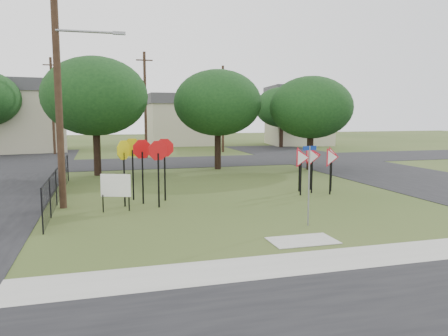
# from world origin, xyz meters

# --- Properties ---
(ground) EXTENTS (140.00, 140.00, 0.00)m
(ground) POSITION_xyz_m (0.00, 0.00, 0.00)
(ground) COLOR #32451A
(sidewalk) EXTENTS (30.00, 1.60, 0.02)m
(sidewalk) POSITION_xyz_m (0.00, -4.20, 0.01)
(sidewalk) COLOR #9D9E95
(sidewalk) RESTS_ON ground
(planting_strip) EXTENTS (30.00, 0.80, 0.02)m
(planting_strip) POSITION_xyz_m (0.00, -5.40, 0.01)
(planting_strip) COLOR #32451A
(planting_strip) RESTS_ON ground
(street_right) EXTENTS (8.00, 50.00, 0.02)m
(street_right) POSITION_xyz_m (12.00, 10.00, 0.01)
(street_right) COLOR black
(street_right) RESTS_ON ground
(street_far) EXTENTS (60.00, 8.00, 0.02)m
(street_far) POSITION_xyz_m (0.00, 20.00, 0.01)
(street_far) COLOR black
(street_far) RESTS_ON ground
(curb_pad) EXTENTS (2.00, 1.20, 0.02)m
(curb_pad) POSITION_xyz_m (0.00, -2.40, 0.01)
(curb_pad) COLOR #9D9E95
(curb_pad) RESTS_ON ground
(street_name_sign) EXTENTS (0.55, 0.15, 2.73)m
(street_name_sign) POSITION_xyz_m (0.99, -0.76, 1.58)
(street_name_sign) COLOR gray
(street_name_sign) RESTS_ON ground
(stop_sign_cluster) EXTENTS (2.49, 2.10, 2.75)m
(stop_sign_cluster) POSITION_xyz_m (-4.00, 4.51, 2.02)
(stop_sign_cluster) COLOR black
(stop_sign_cluster) RESTS_ON ground
(yield_sign_cluster) EXTENTS (2.84, 1.68, 2.26)m
(yield_sign_cluster) POSITION_xyz_m (4.14, 4.92, 1.67)
(yield_sign_cluster) COLOR black
(yield_sign_cluster) RESTS_ON ground
(info_board) EXTENTS (1.13, 0.44, 1.48)m
(info_board) POSITION_xyz_m (-5.25, 3.22, 0.99)
(info_board) COLOR black
(info_board) RESTS_ON ground
(utility_pole_main) EXTENTS (3.55, 0.33, 10.00)m
(utility_pole_main) POSITION_xyz_m (-7.24, 4.50, 5.21)
(utility_pole_main) COLOR #3C291C
(utility_pole_main) RESTS_ON ground
(far_pole_a) EXTENTS (1.40, 0.24, 9.00)m
(far_pole_a) POSITION_xyz_m (-2.00, 24.00, 4.60)
(far_pole_a) COLOR #3C291C
(far_pole_a) RESTS_ON ground
(far_pole_b) EXTENTS (1.40, 0.24, 8.50)m
(far_pole_b) POSITION_xyz_m (6.00, 28.00, 4.35)
(far_pole_b) COLOR #3C291C
(far_pole_b) RESTS_ON ground
(far_pole_c) EXTENTS (1.40, 0.24, 9.00)m
(far_pole_c) POSITION_xyz_m (-10.00, 30.00, 4.60)
(far_pole_c) COLOR #3C291C
(far_pole_c) RESTS_ON ground
(fence_run) EXTENTS (0.05, 11.55, 1.50)m
(fence_run) POSITION_xyz_m (-7.60, 6.25, 0.78)
(fence_run) COLOR black
(fence_run) RESTS_ON ground
(house_left) EXTENTS (10.58, 8.88, 7.20)m
(house_left) POSITION_xyz_m (-14.00, 34.00, 3.65)
(house_left) COLOR #BEB999
(house_left) RESTS_ON ground
(house_mid) EXTENTS (8.40, 8.40, 6.20)m
(house_mid) POSITION_xyz_m (4.00, 40.00, 3.15)
(house_mid) COLOR #BEB999
(house_mid) RESTS_ON ground
(house_right) EXTENTS (8.30, 8.30, 7.20)m
(house_right) POSITION_xyz_m (18.00, 36.00, 3.65)
(house_right) COLOR #BEB999
(house_right) RESTS_ON ground
(tree_near_left) EXTENTS (6.40, 6.40, 7.27)m
(tree_near_left) POSITION_xyz_m (-6.00, 14.00, 4.86)
(tree_near_left) COLOR black
(tree_near_left) RESTS_ON ground
(tree_near_mid) EXTENTS (6.00, 6.00, 6.80)m
(tree_near_mid) POSITION_xyz_m (2.00, 15.00, 4.54)
(tree_near_mid) COLOR black
(tree_near_mid) RESTS_ON ground
(tree_near_right) EXTENTS (5.60, 5.60, 6.33)m
(tree_near_right) POSITION_xyz_m (8.00, 13.00, 4.22)
(tree_near_right) COLOR black
(tree_near_right) RESTS_ON ground
(tree_far_right) EXTENTS (6.00, 6.00, 6.80)m
(tree_far_right) POSITION_xyz_m (14.00, 32.00, 4.54)
(tree_far_right) COLOR black
(tree_far_right) RESTS_ON ground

